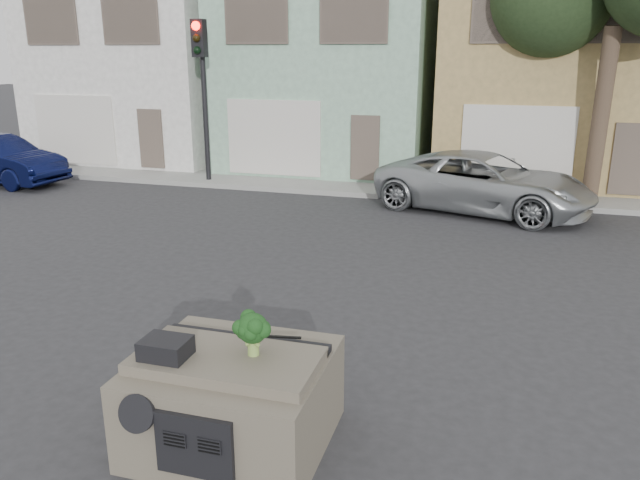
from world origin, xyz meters
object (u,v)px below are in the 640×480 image
at_px(silver_pickup, 482,211).
at_px(broccoli, 253,334).
at_px(navy_sedan, 1,184).
at_px(traffic_signal, 203,104).

xyz_separation_m(silver_pickup, broccoli, (-1.91, -11.42, 1.36)).
relative_size(navy_sedan, traffic_signal, 0.91).
relative_size(silver_pickup, broccoli, 12.01).
height_order(navy_sedan, traffic_signal, traffic_signal).
bearing_deg(navy_sedan, traffic_signal, -68.37).
xyz_separation_m(traffic_signal, broccoli, (6.76, -12.55, -1.19)).
relative_size(traffic_signal, broccoli, 10.84).
bearing_deg(traffic_signal, navy_sedan, -164.47).
height_order(traffic_signal, broccoli, traffic_signal).
height_order(navy_sedan, silver_pickup, silver_pickup).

